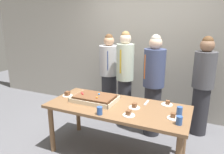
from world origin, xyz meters
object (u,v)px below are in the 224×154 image
(plated_slice_center_front, at_px, (173,117))
(cake_server_utensil, at_px, (147,103))
(drink_cup_middle, at_px, (180,111))
(plated_slice_far_left, at_px, (167,104))
(party_table, at_px, (117,111))
(plated_slice_near_left, at_px, (67,95))
(person_far_right_suit, at_px, (109,75))
(person_serving_front, at_px, (203,85))
(plated_slice_near_right, at_px, (134,107))
(plated_slice_far_right, at_px, (129,114))
(person_striped_tie_right, at_px, (153,85))
(sheet_cake, at_px, (95,98))
(person_green_shirt_behind, at_px, (125,77))
(drink_cup_nearest, at_px, (179,120))
(drink_cup_far_end, at_px, (100,111))

(plated_slice_center_front, xyz_separation_m, cake_server_utensil, (-0.42, 0.34, -0.01))
(drink_cup_middle, bearing_deg, plated_slice_far_left, 127.73)
(party_table, relative_size, plated_slice_near_left, 12.74)
(party_table, bearing_deg, person_far_right_suit, 120.22)
(party_table, xyz_separation_m, person_far_right_suit, (-0.64, 1.10, 0.18))
(person_serving_front, bearing_deg, plated_slice_far_left, 24.89)
(cake_server_utensil, relative_size, person_serving_front, 0.12)
(plated_slice_near_right, distance_m, plated_slice_far_right, 0.24)
(party_table, distance_m, person_serving_front, 1.52)
(person_striped_tie_right, bearing_deg, plated_slice_near_right, 37.53)
(sheet_cake, bearing_deg, cake_server_utensil, 18.05)
(party_table, xyz_separation_m, person_striped_tie_right, (0.31, 0.75, 0.21))
(plated_slice_near_left, bearing_deg, person_green_shirt_behind, 55.22)
(party_table, height_order, plated_slice_far_right, plated_slice_far_right)
(plated_slice_center_front, xyz_separation_m, drink_cup_middle, (0.05, 0.14, 0.03))
(plated_slice_far_right, height_order, person_green_shirt_behind, person_green_shirt_behind)
(person_green_shirt_behind, bearing_deg, plated_slice_center_front, 53.86)
(drink_cup_nearest, distance_m, person_green_shirt_behind, 1.54)
(drink_cup_middle, xyz_separation_m, drink_cup_far_end, (-0.89, -0.41, 0.00))
(plated_slice_near_left, relative_size, cake_server_utensil, 0.75)
(sheet_cake, xyz_separation_m, person_green_shirt_behind, (0.13, 0.87, 0.11))
(plated_slice_near_right, height_order, person_striped_tie_right, person_striped_tie_right)
(plated_slice_near_right, bearing_deg, plated_slice_near_left, 179.60)
(person_serving_front, bearing_deg, drink_cup_far_end, 14.74)
(drink_cup_nearest, xyz_separation_m, drink_cup_far_end, (-0.92, -0.14, 0.00))
(plated_slice_far_right, relative_size, drink_cup_middle, 1.50)
(party_table, relative_size, person_green_shirt_behind, 1.13)
(plated_slice_far_right, distance_m, person_green_shirt_behind, 1.23)
(plated_slice_near_left, bearing_deg, plated_slice_center_front, -3.77)
(drink_cup_far_end, distance_m, person_serving_front, 1.83)
(plated_slice_near_right, height_order, person_serving_front, person_serving_front)
(sheet_cake, relative_size, cake_server_utensil, 3.13)
(person_striped_tie_right, bearing_deg, person_far_right_suit, -67.15)
(sheet_cake, distance_m, person_green_shirt_behind, 0.88)
(plated_slice_center_front, xyz_separation_m, person_green_shirt_behind, (-0.99, 0.98, 0.13))
(plated_slice_far_right, xyz_separation_m, drink_cup_middle, (0.56, 0.29, 0.03))
(plated_slice_far_left, xyz_separation_m, person_striped_tie_right, (-0.30, 0.44, 0.11))
(person_serving_front, bearing_deg, drink_cup_nearest, 43.97)
(sheet_cake, height_order, plated_slice_center_front, sheet_cake)
(plated_slice_near_right, distance_m, drink_cup_middle, 0.57)
(party_table, xyz_separation_m, sheet_cake, (-0.36, 0.03, 0.12))
(person_green_shirt_behind, distance_m, person_far_right_suit, 0.46)
(party_table, bearing_deg, person_striped_tie_right, 67.22)
(cake_server_utensil, relative_size, person_striped_tie_right, 0.12)
(party_table, xyz_separation_m, cake_server_utensil, (0.34, 0.26, 0.09))
(plated_slice_far_left, relative_size, drink_cup_nearest, 1.50)
(sheet_cake, distance_m, drink_cup_nearest, 1.22)
(party_table, relative_size, drink_cup_far_end, 19.10)
(plated_slice_far_right, height_order, cake_server_utensil, plated_slice_far_right)
(plated_slice_near_right, height_order, plated_slice_far_right, plated_slice_near_right)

